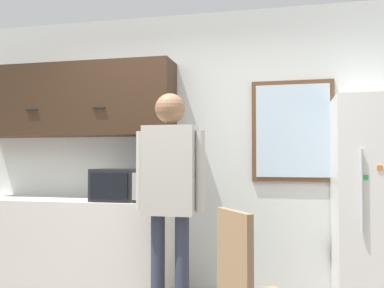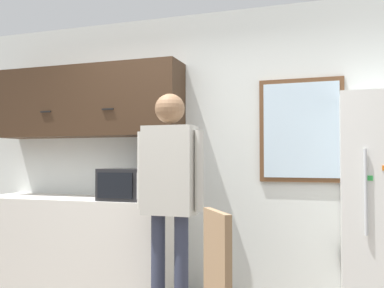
# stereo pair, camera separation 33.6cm
# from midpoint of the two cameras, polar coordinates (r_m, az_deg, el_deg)

# --- Properties ---
(back_wall) EXTENTS (6.00, 0.06, 2.70)m
(back_wall) POSITION_cam_midpoint_polar(r_m,az_deg,el_deg) (4.19, 3.98, -0.86)
(back_wall) COLOR silver
(back_wall) RESTS_ON ground_plane
(counter) EXTENTS (2.01, 0.64, 0.89)m
(counter) POSITION_cam_midpoint_polar(r_m,az_deg,el_deg) (4.40, -12.80, -12.73)
(counter) COLOR silver
(counter) RESTS_ON ground_plane
(upper_cabinets) EXTENTS (2.01, 0.39, 0.71)m
(upper_cabinets) POSITION_cam_midpoint_polar(r_m,az_deg,el_deg) (4.48, -11.76, 5.50)
(upper_cabinets) COLOR #3D2819
(microwave) EXTENTS (0.49, 0.41, 0.29)m
(microwave) POSITION_cam_midpoint_polar(r_m,az_deg,el_deg) (3.98, -5.94, -5.37)
(microwave) COLOR #232326
(microwave) RESTS_ON counter
(person) EXTENTS (0.55, 0.24, 1.78)m
(person) POSITION_cam_midpoint_polar(r_m,az_deg,el_deg) (3.34, -0.11, -5.05)
(person) COLOR #33384C
(person) RESTS_ON ground_plane
(window) EXTENTS (0.75, 0.05, 0.94)m
(window) POSITION_cam_midpoint_polar(r_m,az_deg,el_deg) (4.02, 16.68, 1.79)
(window) COLOR brown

